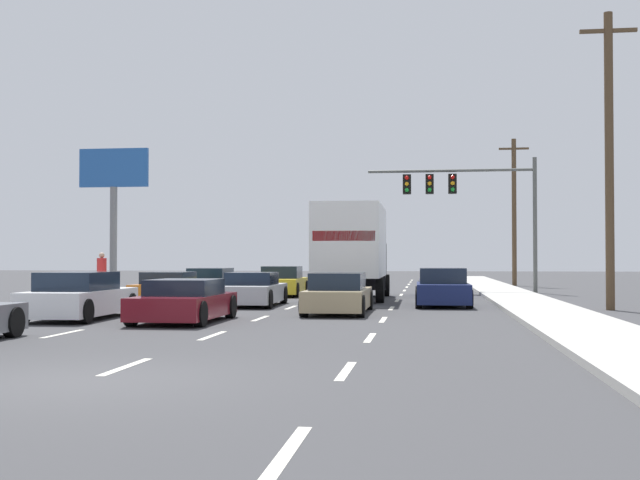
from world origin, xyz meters
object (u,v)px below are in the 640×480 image
object	(u,v)px
car_white	(80,297)
car_blue	(441,284)
car_orange	(169,288)
car_navy	(443,289)
roadside_billboard	(114,191)
car_silver	(253,290)
utility_pole_far	(514,210)
utility_pole_mid	(609,156)
pedestrian_near_corner	(102,275)
traffic_signal_mast	(457,192)
car_maroon	(184,302)
car_yellow	(282,282)
car_green	(211,283)
car_tan	(338,295)
box_truck	(353,247)

from	to	relation	value
car_white	car_blue	size ratio (longest dim) A/B	1.01
car_orange	car_white	distance (m)	8.09
car_navy	roadside_billboard	distance (m)	19.51
car_silver	car_navy	bearing A→B (deg)	6.74
car_silver	utility_pole_far	size ratio (longest dim) A/B	0.49
utility_pole_mid	roadside_billboard	xyz separation A→B (m)	(-21.45, 11.57, 0.06)
car_navy	roadside_billboard	world-z (taller)	roadside_billboard
pedestrian_near_corner	traffic_signal_mast	bearing A→B (deg)	32.36
car_maroon	traffic_signal_mast	world-z (taller)	traffic_signal_mast
car_yellow	car_silver	distance (m)	7.61
utility_pole_far	pedestrian_near_corner	distance (m)	26.89
car_silver	utility_pole_far	xyz separation A→B (m)	(11.35, 22.49, 4.09)
traffic_signal_mast	roadside_billboard	bearing A→B (deg)	-175.63
car_green	car_orange	bearing A→B (deg)	-89.22
roadside_billboard	car_tan	bearing A→B (deg)	-47.61
traffic_signal_mast	utility_pole_mid	world-z (taller)	utility_pole_mid
car_white	car_orange	bearing A→B (deg)	90.77
car_yellow	car_blue	world-z (taller)	car_yellow
car_silver	car_navy	xyz separation A→B (m)	(6.62, 0.78, 0.07)
car_orange	car_yellow	world-z (taller)	car_yellow
car_yellow	traffic_signal_mast	size ratio (longest dim) A/B	0.53
car_green	utility_pole_mid	world-z (taller)	utility_pole_mid
utility_pole_mid	roadside_billboard	distance (m)	24.37
car_green	car_blue	size ratio (longest dim) A/B	1.04
car_navy	roadside_billboard	xyz separation A→B (m)	(-16.13, 10.03, 4.42)
car_silver	utility_pole_mid	xyz separation A→B (m)	(11.94, -0.75, 4.43)
car_white	traffic_signal_mast	bearing A→B (deg)	59.69
car_tan	car_maroon	bearing A→B (deg)	-133.12
car_orange	box_truck	distance (m)	7.44
car_white	box_truck	distance (m)	12.93
car_blue	utility_pole_mid	bearing A→B (deg)	-58.82
car_white	roadside_billboard	xyz separation A→B (m)	(-6.11, 17.40, 4.43)
utility_pole_far	car_tan	bearing A→B (deg)	-107.10
box_truck	pedestrian_near_corner	world-z (taller)	box_truck
car_white	car_silver	xyz separation A→B (m)	(3.41, 6.59, -0.06)
car_white	utility_pole_far	world-z (taller)	utility_pole_far
car_orange	box_truck	bearing A→B (deg)	24.13
car_white	car_maroon	size ratio (longest dim) A/B	1.10
car_yellow	car_tan	size ratio (longest dim) A/B	0.93
car_maroon	car_navy	distance (m)	10.54
car_yellow	car_blue	xyz separation A→B (m)	(7.03, 0.31, -0.04)
utility_pole_far	car_yellow	bearing A→B (deg)	-128.15
utility_pole_mid	utility_pole_far	xyz separation A→B (m)	(-0.58, 23.24, -0.33)
utility_pole_far	pedestrian_near_corner	bearing A→B (deg)	-133.06
car_silver	car_maroon	size ratio (longest dim) A/B	1.07
car_white	car_maroon	world-z (taller)	car_white
car_tan	roadside_billboard	bearing A→B (deg)	132.39
car_green	car_white	xyz separation A→B (m)	(0.19, -14.15, 0.03)
car_navy	box_truck	bearing A→B (deg)	133.54
car_white	car_tan	distance (m)	7.55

